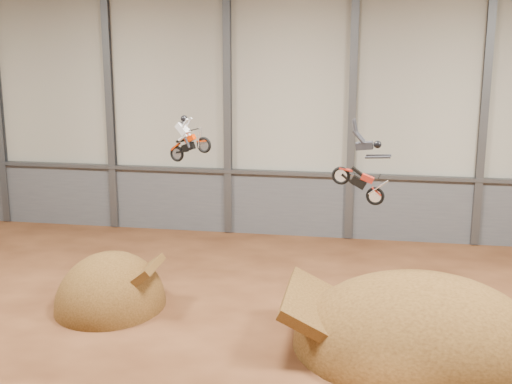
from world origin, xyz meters
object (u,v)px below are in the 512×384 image
at_px(takeoff_ramp, 111,306).
at_px(landing_ramp, 419,348).
at_px(fmx_rider_a, 192,134).
at_px(fmx_rider_b, 355,161).

relative_size(takeoff_ramp, landing_ramp, 0.57).
distance_m(takeoff_ramp, fmx_rider_a, 8.09).
relative_size(landing_ramp, fmx_rider_b, 3.26).
height_order(takeoff_ramp, fmx_rider_b, fmx_rider_b).
bearing_deg(fmx_rider_b, landing_ramp, -20.01).
distance_m(landing_ramp, fmx_rider_a, 11.93).
height_order(landing_ramp, fmx_rider_a, fmx_rider_a).
xyz_separation_m(landing_ramp, fmx_rider_b, (-2.60, 1.29, 6.66)).
height_order(takeoff_ramp, landing_ramp, landing_ramp).
distance_m(landing_ramp, fmx_rider_b, 7.26).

